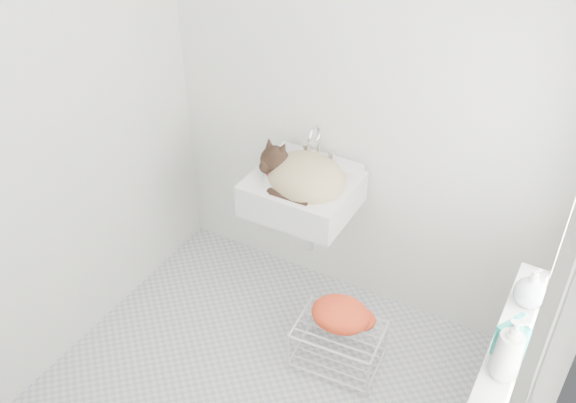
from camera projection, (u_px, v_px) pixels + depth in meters
The scene contains 14 objects.
back_wall at pixel (363, 96), 3.06m from camera, with size 2.20×0.02×2.50m, color white.
right_wall at pixel (560, 303), 1.92m from camera, with size 0.02×2.00×2.50m, color white.
left_wall at pixel (46, 130), 2.79m from camera, with size 0.02×2.00×2.50m, color white.
window_glass at pixel (575, 240), 2.01m from camera, with size 0.01×0.80×1.00m, color white.
window_frame at pixel (570, 239), 2.01m from camera, with size 0.04×0.90×1.10m, color white.
windowsill at pixel (516, 341), 2.34m from camera, with size 0.16×0.88×0.04m, color white.
sink at pixel (303, 179), 3.19m from camera, with size 0.53×0.46×0.21m, color white.
faucet at pixel (319, 140), 3.23m from camera, with size 0.19×0.14×0.19m, color silver, non-canonical shape.
cat at pixel (303, 175), 3.15m from camera, with size 0.48×0.43×0.27m.
wire_rack at pixel (338, 342), 3.22m from camera, with size 0.43×0.30×0.26m, color white.
towel at pixel (340, 319), 3.17m from camera, with size 0.31×0.22×0.13m, color #E55500.
bottle_a at pixel (502, 374), 2.19m from camera, with size 0.09×0.09×0.23m, color silver.
bottle_b at pixel (508, 356), 2.26m from camera, with size 0.09×0.10×0.21m, color teal.
bottle_c at pixel (527, 303), 2.48m from camera, with size 0.13×0.13×0.16m, color silver.
Camera 1 is at (1.04, -1.61, 2.63)m, focal length 39.03 mm.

